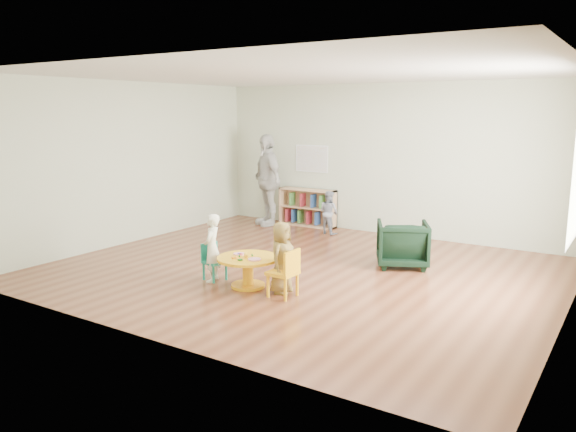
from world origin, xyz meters
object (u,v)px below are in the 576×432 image
object	(u,v)px
toddler	(329,212)
adult_caretaker	(267,180)
kid_chair_left	(213,260)
child_left	(212,248)
armchair	(402,244)
bookshelf	(308,208)
kid_chair_right	(286,272)
activity_table	(248,266)
child_right	(282,257)

from	to	relation	value
toddler	adult_caretaker	xyz separation A→B (m)	(-1.47, 0.08, 0.51)
kid_chair_left	child_left	distance (m)	0.21
armchair	child_left	world-z (taller)	child_left
bookshelf	toddler	xyz separation A→B (m)	(0.74, -0.47, 0.04)
bookshelf	child_left	xyz separation A→B (m)	(0.86, -3.97, 0.10)
kid_chair_right	adult_caretaker	distance (m)	4.61
activity_table	kid_chair_left	size ratio (longest dim) A/B	1.59
activity_table	kid_chair_left	xyz separation A→B (m)	(-0.60, 0.01, -0.01)
activity_table	toddler	size ratio (longest dim) A/B	0.99
kid_chair_left	bookshelf	size ratio (longest dim) A/B	0.42
armchair	toddler	size ratio (longest dim) A/B	0.91
child_right	adult_caretaker	world-z (taller)	adult_caretaker
armchair	adult_caretaker	bearing A→B (deg)	-49.24
kid_chair_left	bookshelf	xyz separation A→B (m)	(-0.82, 3.91, 0.09)
child_left	child_right	distance (m)	1.07
child_right	child_left	bearing A→B (deg)	85.46
activity_table	child_left	xyz separation A→B (m)	(-0.56, -0.06, 0.18)
bookshelf	child_left	bearing A→B (deg)	-77.77
kid_chair_left	toddler	size ratio (longest dim) A/B	0.62
armchair	child_right	distance (m)	2.18
toddler	child_right	bearing A→B (deg)	122.75
kid_chair_right	toddler	xyz separation A→B (m)	(-1.32, 3.53, 0.08)
activity_table	toddler	distance (m)	3.52
activity_table	kid_chair_right	distance (m)	0.66
kid_chair_left	child_left	xyz separation A→B (m)	(0.04, -0.07, 0.19)
toddler	kid_chair_left	bearing A→B (deg)	104.82
activity_table	kid_chair_left	world-z (taller)	kid_chair_left
activity_table	armchair	size ratio (longest dim) A/B	1.08
armchair	adult_caretaker	xyz separation A→B (m)	(-3.49, 1.47, 0.58)
bookshelf	armchair	distance (m)	3.32
kid_chair_left	child_right	xyz separation A→B (m)	(1.11, 0.04, 0.19)
child_left	bookshelf	bearing A→B (deg)	170.30
kid_chair_right	kid_chair_left	bearing A→B (deg)	87.61
bookshelf	toddler	world-z (taller)	toddler
kid_chair_left	toddler	world-z (taller)	toddler
bookshelf	child_right	size ratio (longest dim) A/B	1.30
kid_chair_right	child_right	xyz separation A→B (m)	(-0.14, 0.12, 0.13)
kid_chair_left	kid_chair_right	distance (m)	1.26
child_right	adult_caretaker	bearing A→B (deg)	27.26
kid_chair_left	kid_chair_right	xyz separation A→B (m)	(1.25, -0.09, 0.05)
toddler	activity_table	bearing A→B (deg)	114.69
child_right	toddler	size ratio (longest dim) A/B	1.12
kid_chair_left	child_left	size ratio (longest dim) A/B	0.55
kid_chair_right	toddler	world-z (taller)	toddler
activity_table	armchair	xyz separation A→B (m)	(1.34, 2.06, 0.06)
adult_caretaker	kid_chair_right	bearing A→B (deg)	-20.45
kid_chair_right	child_left	size ratio (longest dim) A/B	0.66
activity_table	child_right	size ratio (longest dim) A/B	0.88
toddler	adult_caretaker	bearing A→B (deg)	10.37
armchair	adult_caretaker	world-z (taller)	adult_caretaker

